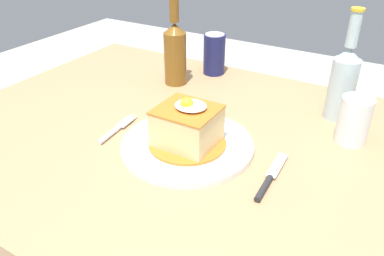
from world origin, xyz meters
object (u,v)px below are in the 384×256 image
at_px(soda_can, 214,54).
at_px(drinking_glass, 353,123).
at_px(beer_bottle_amber, 175,50).
at_px(beer_bottle_clear, 343,80).
at_px(knife, 268,181).
at_px(fork, 115,130).
at_px(main_plate, 187,144).

relative_size(soda_can, drinking_glass, 1.18).
height_order(beer_bottle_amber, beer_bottle_clear, same).
xyz_separation_m(knife, drinking_glass, (0.10, 0.24, 0.04)).
height_order(fork, beer_bottle_clear, beer_bottle_clear).
distance_m(fork, drinking_glass, 0.53).
bearing_deg(knife, soda_can, 128.18).
bearing_deg(drinking_glass, main_plate, -144.94).
bearing_deg(drinking_glass, fork, -153.39).
height_order(beer_bottle_amber, drinking_glass, beer_bottle_amber).
xyz_separation_m(main_plate, fork, (-0.18, -0.03, -0.00)).
bearing_deg(beer_bottle_amber, drinking_glass, -8.78).
height_order(knife, beer_bottle_clear, beer_bottle_clear).
distance_m(main_plate, knife, 0.20).
bearing_deg(main_plate, soda_can, 110.30).
distance_m(main_plate, drinking_glass, 0.36).
bearing_deg(knife, main_plate, 171.36).
relative_size(fork, knife, 0.86).
height_order(main_plate, fork, main_plate).
bearing_deg(beer_bottle_amber, main_plate, -53.39).
relative_size(beer_bottle_clear, drinking_glass, 2.53).
xyz_separation_m(soda_can, beer_bottle_amber, (-0.06, -0.13, 0.04)).
relative_size(main_plate, soda_can, 2.31).
bearing_deg(knife, beer_bottle_amber, 142.21).
xyz_separation_m(beer_bottle_amber, drinking_glass, (0.51, -0.08, -0.05)).
bearing_deg(beer_bottle_clear, beer_bottle_amber, -177.34).
bearing_deg(drinking_glass, knife, -113.10).
bearing_deg(beer_bottle_amber, soda_can, 64.32).
relative_size(main_plate, drinking_glass, 2.73).
bearing_deg(main_plate, drinking_glass, 35.06).
xyz_separation_m(knife, beer_bottle_amber, (-0.41, 0.32, 0.09)).
bearing_deg(drinking_glass, beer_bottle_clear, 117.48).
bearing_deg(fork, main_plate, 9.43).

